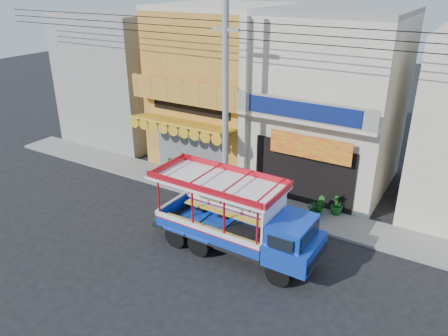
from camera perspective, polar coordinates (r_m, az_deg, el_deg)
name	(u,v)px	position (r m, az deg, el deg)	size (l,w,h in m)	color
ground	(204,243)	(17.16, -2.69, -9.81)	(90.00, 90.00, 0.00)	black
sidewalk	(252,201)	(20.10, 3.67, -4.26)	(30.00, 2.00, 0.12)	slate
shophouse_left	(222,86)	(23.78, -0.21, 10.69)	(6.00, 7.50, 8.24)	#AB7826
shophouse_right	(331,101)	(21.37, 13.82, 8.50)	(6.00, 6.75, 8.24)	beige
party_pilaster	(243,110)	(19.75, 2.54, 7.61)	(0.35, 0.30, 8.00)	beige
filler_building_left	(126,77)	(28.09, -12.70, 11.51)	(6.00, 6.00, 7.60)	gray
utility_pole	(229,95)	(18.11, 0.61, 9.52)	(28.00, 0.26, 9.00)	gray
songthaew_truck	(247,222)	(15.69, 2.99, -7.11)	(6.44, 2.25, 2.99)	black
green_sign	(175,170)	(22.05, -6.43, -0.28)	(0.68, 0.44, 1.05)	black
potted_plant_a	(316,209)	(18.74, 11.88, -5.28)	(0.76, 0.66, 0.85)	#175118
potted_plant_b	(319,206)	(18.98, 12.34, -4.89)	(0.48, 0.39, 0.87)	#175118
potted_plant_c	(337,204)	(19.25, 14.54, -4.58)	(0.53, 0.53, 0.95)	#175118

